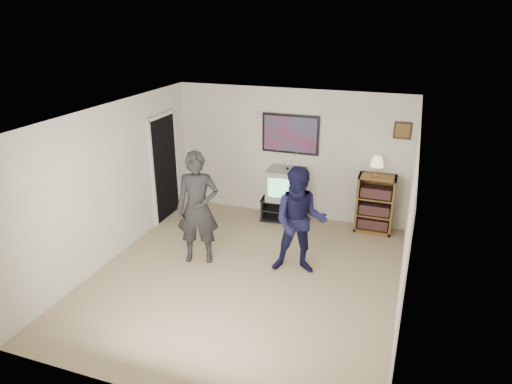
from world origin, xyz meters
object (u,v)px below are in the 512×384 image
Objects in this scene: person_short at (300,221)px; bookshelf at (375,204)px; media_stand at (285,209)px; crt_television at (287,184)px; person_tall at (198,208)px.

bookshelf is at bearing 50.94° from person_short.
crt_television is at bearing -5.45° from media_stand.
crt_television is 1.67m from bookshelf.
media_stand is 1.30× the size of crt_television.
person_short is (0.73, -1.78, 0.63)m from media_stand.
crt_television is at bearing 100.06° from person_short.
media_stand is 2.26m from person_tall.
person_tall is at bearing -119.29° from media_stand.
person_short reaches higher than media_stand.
bookshelf is 3.28m from person_tall.
crt_television is at bearing -178.27° from bookshelf.
crt_television is 0.66× the size of bookshelf.
person_tall is at bearing -118.41° from crt_television.
crt_television reaches higher than media_stand.
person_short reaches higher than bookshelf.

